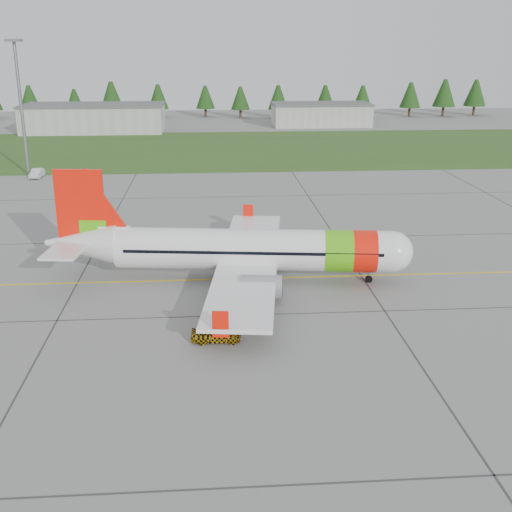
{
  "coord_description": "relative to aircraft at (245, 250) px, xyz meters",
  "views": [
    {
      "loc": [
        -3.32,
        -45.0,
        19.73
      ],
      "look_at": [
        0.3,
        4.58,
        3.23
      ],
      "focal_mm": 45.0,
      "sensor_mm": 36.0,
      "label": 1
    }
  ],
  "objects": [
    {
      "name": "aircraft",
      "position": [
        0.0,
        0.0,
        0.0
      ],
      "size": [
        31.9,
        29.61,
        9.68
      ],
      "rotation": [
        0.0,
        0.0,
        -0.12
      ],
      "color": "white",
      "rests_on": "ground"
    },
    {
      "name": "taxi_guideline",
      "position": [
        0.46,
        0.32,
        -2.78
      ],
      "size": [
        120.0,
        0.25,
        0.02
      ],
      "primitive_type": "cube",
      "color": "gold",
      "rests_on": "ground"
    },
    {
      "name": "treeline",
      "position": [
        0.46,
        130.32,
        2.21
      ],
      "size": [
        160.0,
        8.0,
        10.0
      ],
      "primitive_type": null,
      "color": "#1C3F14",
      "rests_on": "ground"
    },
    {
      "name": "follow_me_car",
      "position": [
        -2.67,
        -12.04,
        -1.05
      ],
      "size": [
        1.23,
        1.44,
        3.48
      ],
      "primitive_type": "imported",
      "rotation": [
        0.0,
        0.0,
        1.54
      ],
      "color": "#D49A0B",
      "rests_on": "ground"
    },
    {
      "name": "floodlight_mast",
      "position": [
        -31.54,
        50.32,
        7.21
      ],
      "size": [
        0.5,
        0.5,
        20.0
      ],
      "primitive_type": "cylinder",
      "color": "slate",
      "rests_on": "ground"
    },
    {
      "name": "grass_strip",
      "position": [
        0.46,
        74.32,
        -2.78
      ],
      "size": [
        320.0,
        50.0,
        0.03
      ],
      "primitive_type": "cube",
      "color": "#30561E",
      "rests_on": "ground"
    },
    {
      "name": "hangar_west",
      "position": [
        -29.54,
        102.32,
        0.21
      ],
      "size": [
        32.0,
        14.0,
        6.0
      ],
      "primitive_type": "cube",
      "color": "#A8A8A3",
      "rests_on": "ground"
    },
    {
      "name": "service_van",
      "position": [
        -29.56,
        47.63,
        -0.68
      ],
      "size": [
        1.51,
        1.43,
        4.21
      ],
      "primitive_type": "imported",
      "rotation": [
        0.0,
        0.0,
        -0.03
      ],
      "color": "silver",
      "rests_on": "ground"
    },
    {
      "name": "hangar_east",
      "position": [
        25.46,
        110.32,
        -0.19
      ],
      "size": [
        24.0,
        12.0,
        5.2
      ],
      "primitive_type": "cube",
      "color": "#A8A8A3",
      "rests_on": "ground"
    },
    {
      "name": "ground",
      "position": [
        0.46,
        -7.68,
        -2.79
      ],
      "size": [
        320.0,
        320.0,
        0.0
      ],
      "primitive_type": "plane",
      "color": "gray",
      "rests_on": "ground"
    }
  ]
}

